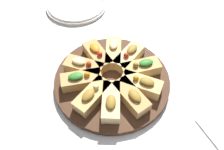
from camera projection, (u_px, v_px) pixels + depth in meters
name	position (u px, v px, depth m)	size (l,w,h in m)	color
ground_plane	(112.00, 82.00, 0.61)	(3.00, 3.00, 0.00)	silver
serving_board	(112.00, 80.00, 0.60)	(0.31, 0.31, 0.02)	#422819
focaccia_slice_0	(113.00, 52.00, 0.63)	(0.11, 0.10, 0.04)	#DBB775
focaccia_slice_1	(97.00, 55.00, 0.62)	(0.11, 0.06, 0.04)	tan
focaccia_slice_2	(84.00, 67.00, 0.59)	(0.11, 0.09, 0.04)	tan
focaccia_slice_3	(81.00, 80.00, 0.57)	(0.09, 0.11, 0.04)	tan
focaccia_slice_4	(92.00, 96.00, 0.54)	(0.07, 0.11, 0.04)	tan
focaccia_slice_5	(111.00, 101.00, 0.53)	(0.11, 0.10, 0.04)	#E5C689
focaccia_slice_6	(131.00, 96.00, 0.54)	(0.11, 0.05, 0.04)	tan
focaccia_slice_7	(141.00, 84.00, 0.56)	(0.11, 0.09, 0.04)	#DBB775
focaccia_slice_8	(141.00, 68.00, 0.59)	(0.08, 0.11, 0.04)	tan
focaccia_slice_9	(129.00, 56.00, 0.62)	(0.07, 0.11, 0.04)	#E5C689
plate_right	(77.00, 5.00, 0.81)	(0.22, 0.22, 0.02)	white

